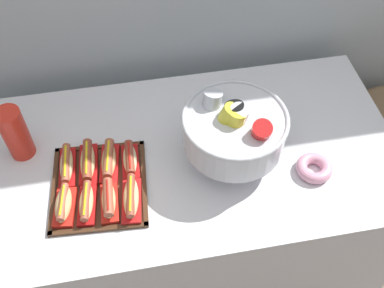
{
  "coord_description": "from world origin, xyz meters",
  "views": [
    {
      "loc": [
        -0.16,
        -1.02,
        2.14
      ],
      "look_at": [
        0.03,
        0.02,
        0.8
      ],
      "focal_mm": 43.1,
      "sensor_mm": 36.0,
      "label": 1
    }
  ],
  "objects": [
    {
      "name": "hot_dog_7",
      "position": [
        -0.2,
        -0.01,
        0.81
      ],
      "size": [
        0.07,
        0.16,
        0.06
      ],
      "color": "#B21414",
      "rests_on": "serving_tray"
    },
    {
      "name": "cup_stack",
      "position": [
        -0.59,
        0.12,
        0.88
      ],
      "size": [
        0.09,
        0.09,
        0.22
      ],
      "color": "red",
      "rests_on": "buffet_table"
    },
    {
      "name": "hot_dog_5",
      "position": [
        -0.35,
        -0.0,
        0.81
      ],
      "size": [
        0.07,
        0.18,
        0.06
      ],
      "color": "#B21414",
      "rests_on": "serving_tray"
    },
    {
      "name": "donut",
      "position": [
        0.44,
        -0.16,
        0.8
      ],
      "size": [
        0.13,
        0.13,
        0.04
      ],
      "color": "pink",
      "rests_on": "buffet_table"
    },
    {
      "name": "hot_dog_6",
      "position": [
        -0.28,
        -0.01,
        0.81
      ],
      "size": [
        0.08,
        0.18,
        0.06
      ],
      "color": "red",
      "rests_on": "serving_tray"
    },
    {
      "name": "buffet_table",
      "position": [
        0.0,
        0.0,
        0.41
      ],
      "size": [
        1.61,
        0.84,
        0.78
      ],
      "color": "silver",
      "rests_on": "ground_plane"
    },
    {
      "name": "floor_vase",
      "position": [
        1.07,
        0.25,
        0.26
      ],
      "size": [
        0.52,
        0.52,
        1.03
      ],
      "color": "#896B4C",
      "rests_on": "ground_plane"
    },
    {
      "name": "hot_dog_2",
      "position": [
        -0.29,
        -0.17,
        0.81
      ],
      "size": [
        0.06,
        0.16,
        0.07
      ],
      "color": "red",
      "rests_on": "serving_tray"
    },
    {
      "name": "hot_dog_3",
      "position": [
        -0.22,
        -0.18,
        0.81
      ],
      "size": [
        0.08,
        0.18,
        0.06
      ],
      "color": "red",
      "rests_on": "serving_tray"
    },
    {
      "name": "hot_dog_4",
      "position": [
        -0.43,
        0.0,
        0.81
      ],
      "size": [
        0.06,
        0.17,
        0.06
      ],
      "color": "#B21414",
      "rests_on": "serving_tray"
    },
    {
      "name": "hot_dog_0",
      "position": [
        -0.44,
        -0.16,
        0.81
      ],
      "size": [
        0.09,
        0.16,
        0.06
      ],
      "color": "red",
      "rests_on": "serving_tray"
    },
    {
      "name": "punch_bowl",
      "position": [
        0.16,
        -0.04,
        0.94
      ],
      "size": [
        0.36,
        0.36,
        0.27
      ],
      "color": "silver",
      "rests_on": "buffet_table"
    },
    {
      "name": "hot_dog_1",
      "position": [
        -0.37,
        -0.17,
        0.81
      ],
      "size": [
        0.07,
        0.16,
        0.06
      ],
      "color": "#B21414",
      "rests_on": "serving_tray"
    },
    {
      "name": "serving_tray",
      "position": [
        -0.32,
        -0.09,
        0.78
      ],
      "size": [
        0.35,
        0.38,
        0.01
      ],
      "color": "#472B19",
      "rests_on": "buffet_table"
    },
    {
      "name": "ground_plane",
      "position": [
        0.0,
        0.0,
        0.0
      ],
      "size": [
        10.0,
        10.0,
        0.0
      ],
      "primitive_type": "plane",
      "color": "#7A6B5B"
    }
  ]
}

